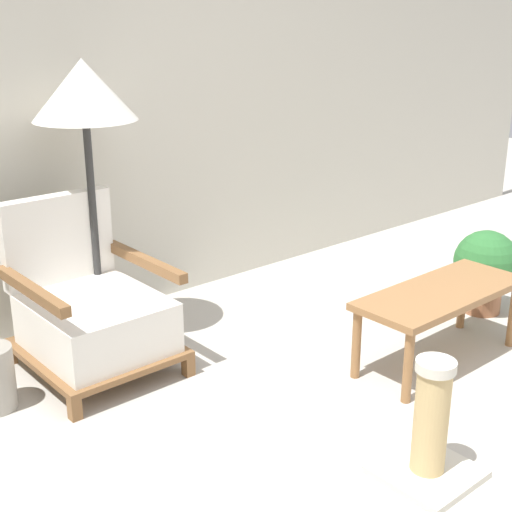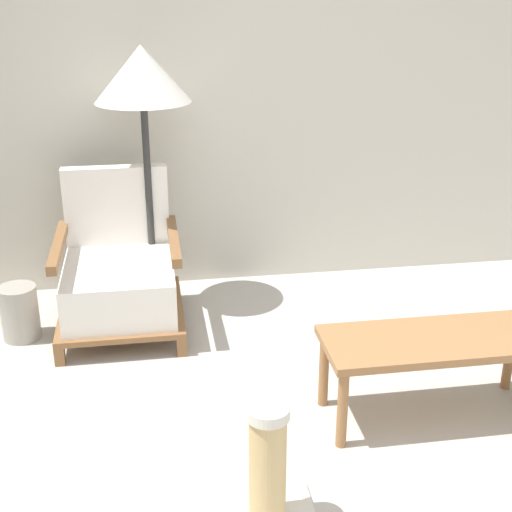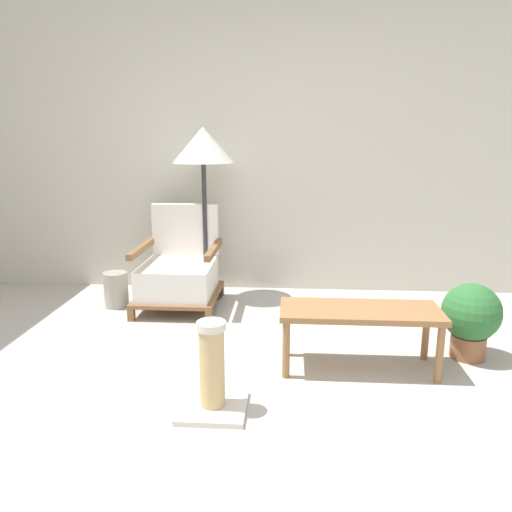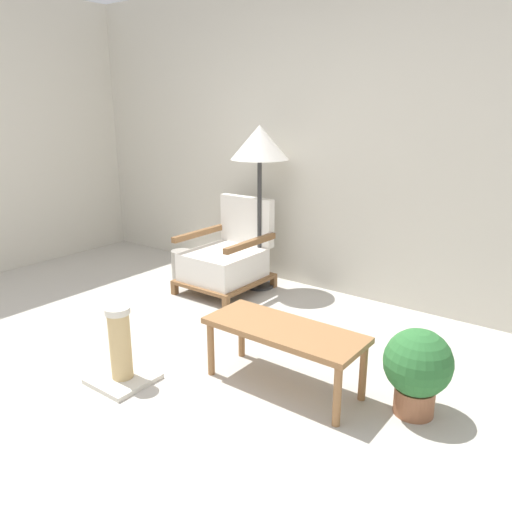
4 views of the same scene
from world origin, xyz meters
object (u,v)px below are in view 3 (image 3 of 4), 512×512
(floor_lamp, at_px, (203,151))
(scratching_post, at_px, (212,377))
(coffee_table, at_px, (360,317))
(potted_plant, at_px, (471,316))
(vase, at_px, (116,290))
(armchair, at_px, (179,271))

(floor_lamp, xyz_separation_m, scratching_post, (0.34, -1.86, -1.09))
(floor_lamp, xyz_separation_m, coffee_table, (1.16, -1.32, -0.94))
(floor_lamp, bearing_deg, potted_plant, -30.67)
(potted_plant, bearing_deg, vase, 162.58)
(coffee_table, relative_size, potted_plant, 1.95)
(armchair, relative_size, scratching_post, 1.69)
(vase, xyz_separation_m, potted_plant, (2.59, -0.81, 0.13))
(coffee_table, xyz_separation_m, potted_plant, (0.72, 0.20, -0.06))
(armchair, xyz_separation_m, potted_plant, (2.06, -0.87, -0.02))
(floor_lamp, relative_size, potted_plant, 2.99)
(armchair, relative_size, coffee_table, 0.86)
(vase, height_order, potted_plant, potted_plant)
(armchair, height_order, vase, armchair)
(coffee_table, distance_m, potted_plant, 0.75)
(floor_lamp, xyz_separation_m, vase, (-0.71, -0.30, -1.13))
(floor_lamp, distance_m, coffee_table, 1.99)
(armchair, height_order, coffee_table, armchair)
(vase, relative_size, potted_plant, 0.60)
(floor_lamp, relative_size, coffee_table, 1.53)
(floor_lamp, bearing_deg, coffee_table, -48.71)
(coffee_table, xyz_separation_m, vase, (-1.87, 1.02, -0.19))
(floor_lamp, xyz_separation_m, potted_plant, (1.88, -1.12, -0.99))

